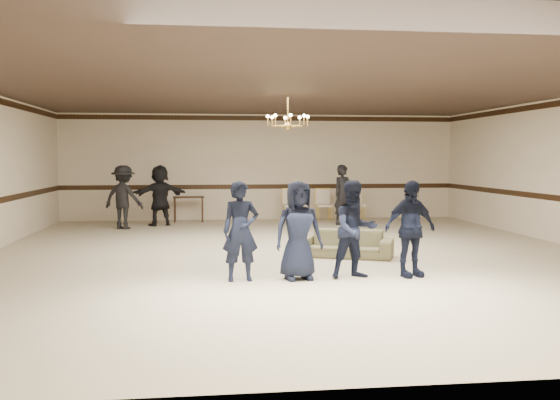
{
  "coord_description": "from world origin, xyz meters",
  "views": [
    {
      "loc": [
        -1.76,
        -11.9,
        1.91
      ],
      "look_at": [
        -0.35,
        -0.5,
        1.11
      ],
      "focal_mm": 39.85,
      "sensor_mm": 36.0,
      "label": 1
    }
  ],
  "objects_px": {
    "boy_c": "(355,229)",
    "adult_mid": "(160,195)",
    "settee": "(346,244)",
    "adult_left": "(123,197)",
    "console_table": "(189,209)",
    "boy_a": "(241,231)",
    "banquet_chair_mid": "(324,205)",
    "banquet_chair_left": "(291,205)",
    "chandelier": "(288,110)",
    "banquet_chair_right": "(357,205)",
    "boy_b": "(298,230)",
    "boy_d": "(410,229)",
    "adult_right": "(343,195)"
  },
  "relations": [
    {
      "from": "boy_a",
      "to": "adult_left",
      "type": "distance_m",
      "value": 7.74
    },
    {
      "from": "boy_a",
      "to": "adult_left",
      "type": "xyz_separation_m",
      "value": [
        -2.66,
        7.26,
        0.07
      ]
    },
    {
      "from": "boy_b",
      "to": "settee",
      "type": "bearing_deg",
      "value": 50.11
    },
    {
      "from": "chandelier",
      "to": "settee",
      "type": "relative_size",
      "value": 0.53
    },
    {
      "from": "settee",
      "to": "adult_right",
      "type": "distance_m",
      "value": 5.69
    },
    {
      "from": "adult_left",
      "to": "banquet_chair_right",
      "type": "distance_m",
      "value": 6.82
    },
    {
      "from": "settee",
      "to": "banquet_chair_mid",
      "type": "xyz_separation_m",
      "value": [
        0.87,
        6.61,
        0.22
      ]
    },
    {
      "from": "chandelier",
      "to": "boy_d",
      "type": "xyz_separation_m",
      "value": [
        1.5,
        -3.41,
        -2.1
      ]
    },
    {
      "from": "boy_a",
      "to": "banquet_chair_left",
      "type": "height_order",
      "value": "boy_a"
    },
    {
      "from": "banquet_chair_left",
      "to": "adult_mid",
      "type": "bearing_deg",
      "value": -172.22
    },
    {
      "from": "boy_b",
      "to": "banquet_chair_left",
      "type": "bearing_deg",
      "value": 74.1
    },
    {
      "from": "boy_b",
      "to": "adult_right",
      "type": "relative_size",
      "value": 0.91
    },
    {
      "from": "boy_a",
      "to": "banquet_chair_right",
      "type": "relative_size",
      "value": 1.62
    },
    {
      "from": "boy_d",
      "to": "banquet_chair_right",
      "type": "bearing_deg",
      "value": 66.84
    },
    {
      "from": "adult_left",
      "to": "boy_d",
      "type": "bearing_deg",
      "value": 149.71
    },
    {
      "from": "boy_a",
      "to": "boy_c",
      "type": "bearing_deg",
      "value": -4.76
    },
    {
      "from": "banquet_chair_left",
      "to": "boy_b",
      "type": "bearing_deg",
      "value": -99.71
    },
    {
      "from": "settee",
      "to": "banquet_chair_mid",
      "type": "height_order",
      "value": "banquet_chair_mid"
    },
    {
      "from": "banquet_chair_mid",
      "to": "adult_mid",
      "type": "bearing_deg",
      "value": -173.86
    },
    {
      "from": "banquet_chair_left",
      "to": "chandelier",
      "type": "bearing_deg",
      "value": -101.19
    },
    {
      "from": "chandelier",
      "to": "console_table",
      "type": "xyz_separation_m",
      "value": [
        -2.19,
        5.43,
        -2.5
      ]
    },
    {
      "from": "settee",
      "to": "console_table",
      "type": "bearing_deg",
      "value": 137.28
    },
    {
      "from": "adult_mid",
      "to": "adult_left",
      "type": "bearing_deg",
      "value": 17.7
    },
    {
      "from": "adult_left",
      "to": "boy_b",
      "type": "bearing_deg",
      "value": 139.39
    },
    {
      "from": "adult_right",
      "to": "banquet_chair_right",
      "type": "xyz_separation_m",
      "value": [
        0.67,
        1.08,
        -0.37
      ]
    },
    {
      "from": "banquet_chair_left",
      "to": "console_table",
      "type": "relative_size",
      "value": 1.06
    },
    {
      "from": "boy_d",
      "to": "settee",
      "type": "height_order",
      "value": "boy_d"
    },
    {
      "from": "banquet_chair_mid",
      "to": "console_table",
      "type": "height_order",
      "value": "banquet_chair_mid"
    },
    {
      "from": "boy_d",
      "to": "banquet_chair_mid",
      "type": "bearing_deg",
      "value": 73.41
    },
    {
      "from": "boy_c",
      "to": "adult_mid",
      "type": "distance_m",
      "value": 8.72
    },
    {
      "from": "boy_c",
      "to": "adult_mid",
      "type": "relative_size",
      "value": 0.91
    },
    {
      "from": "banquet_chair_right",
      "to": "console_table",
      "type": "distance_m",
      "value": 5.0
    },
    {
      "from": "boy_b",
      "to": "banquet_chair_right",
      "type": "relative_size",
      "value": 1.62
    },
    {
      "from": "boy_a",
      "to": "adult_mid",
      "type": "distance_m",
      "value": 8.16
    },
    {
      "from": "boy_a",
      "to": "console_table",
      "type": "bearing_deg",
      "value": 91.67
    },
    {
      "from": "adult_mid",
      "to": "console_table",
      "type": "xyz_separation_m",
      "value": [
        0.77,
        0.88,
        -0.47
      ]
    },
    {
      "from": "boy_b",
      "to": "banquet_chair_right",
      "type": "height_order",
      "value": "boy_b"
    },
    {
      "from": "console_table",
      "to": "banquet_chair_left",
      "type": "bearing_deg",
      "value": -6.68
    },
    {
      "from": "settee",
      "to": "adult_mid",
      "type": "relative_size",
      "value": 1.04
    },
    {
      "from": "adult_right",
      "to": "console_table",
      "type": "distance_m",
      "value": 4.54
    },
    {
      "from": "adult_right",
      "to": "banquet_chair_mid",
      "type": "bearing_deg",
      "value": 82.69
    },
    {
      "from": "settee",
      "to": "adult_left",
      "type": "bearing_deg",
      "value": 155.12
    },
    {
      "from": "boy_a",
      "to": "boy_b",
      "type": "relative_size",
      "value": 1.0
    },
    {
      "from": "console_table",
      "to": "adult_left",
      "type": "bearing_deg",
      "value": -139.4
    },
    {
      "from": "chandelier",
      "to": "banquet_chair_right",
      "type": "height_order",
      "value": "chandelier"
    },
    {
      "from": "banquet_chair_left",
      "to": "banquet_chair_right",
      "type": "distance_m",
      "value": 2.0
    },
    {
      "from": "adult_mid",
      "to": "boy_a",
      "type": "bearing_deg",
      "value": 82.3
    },
    {
      "from": "chandelier",
      "to": "boy_d",
      "type": "bearing_deg",
      "value": -66.24
    },
    {
      "from": "adult_left",
      "to": "banquet_chair_right",
      "type": "relative_size",
      "value": 1.77
    },
    {
      "from": "boy_b",
      "to": "console_table",
      "type": "relative_size",
      "value": 1.71
    }
  ]
}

